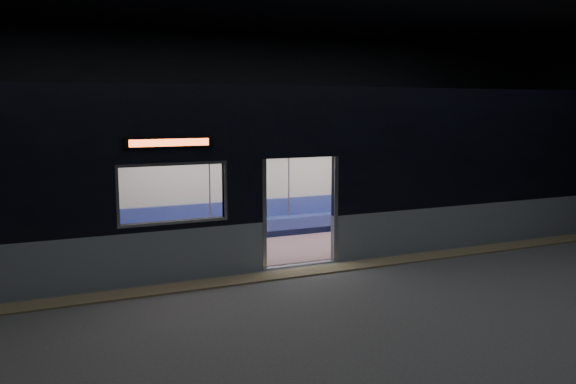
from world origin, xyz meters
TOP-DOWN VIEW (x-y plane):
  - station_floor at (0.00, 0.00)m, footprint 24.00×14.00m
  - station_envelope at (0.00, 0.00)m, footprint 24.00×14.00m
  - tactile_strip at (0.00, 0.55)m, footprint 22.80×0.50m
  - metro_car at (-0.00, 2.54)m, footprint 18.00×3.04m
  - passenger at (2.87, 3.55)m, footprint 0.41×0.70m
  - handbag at (2.90, 3.32)m, footprint 0.33×0.30m
  - transit_map at (5.00, 3.85)m, footprint 1.02×0.03m

SIDE VIEW (x-z plane):
  - station_floor at x=0.00m, z-range -0.01..0.00m
  - tactile_strip at x=0.00m, z-range 0.00..0.03m
  - handbag at x=2.90m, z-range 0.61..0.76m
  - passenger at x=2.87m, z-range 0.11..1.51m
  - transit_map at x=5.00m, z-range 1.15..1.81m
  - metro_car at x=0.00m, z-range 0.17..3.52m
  - station_envelope at x=0.00m, z-range 1.16..6.16m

